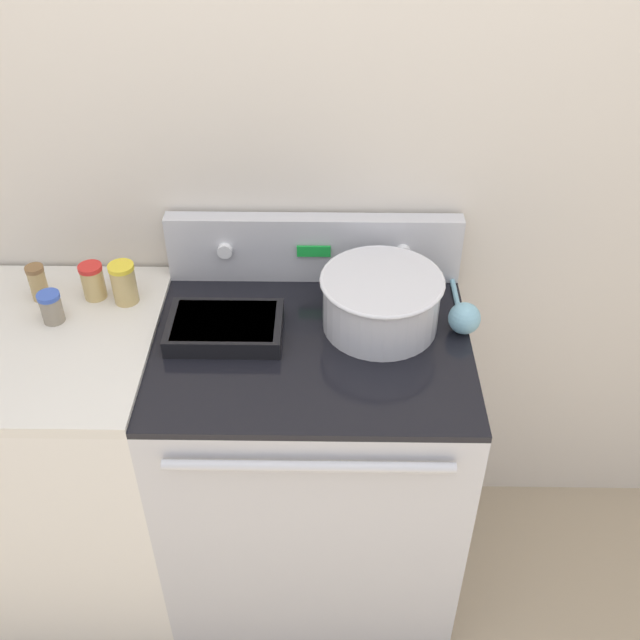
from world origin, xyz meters
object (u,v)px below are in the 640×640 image
(casserole_dish, at_px, (225,327))
(ladle, at_px, (464,316))
(spice_jar_brown_cap, at_px, (38,283))
(spice_jar_blue_cap, at_px, (51,307))
(mixing_bowl, at_px, (381,299))
(spice_jar_yellow_cap, at_px, (124,283))
(spice_jar_red_cap, at_px, (93,281))

(casserole_dish, relative_size, ladle, 0.93)
(spice_jar_brown_cap, bearing_deg, spice_jar_blue_cap, -57.16)
(mixing_bowl, height_order, ladle, mixing_bowl)
(mixing_bowl, height_order, casserole_dish, mixing_bowl)
(mixing_bowl, bearing_deg, casserole_dish, -173.18)
(casserole_dish, distance_m, spice_jar_yellow_cap, 0.30)
(spice_jar_brown_cap, bearing_deg, spice_jar_red_cap, 3.91)
(casserole_dish, relative_size, spice_jar_blue_cap, 3.43)
(mixing_bowl, distance_m, spice_jar_brown_cap, 0.89)
(ladle, distance_m, spice_jar_brown_cap, 1.10)
(spice_jar_yellow_cap, bearing_deg, spice_jar_blue_cap, -152.61)
(ladle, xyz_separation_m, spice_jar_yellow_cap, (-0.87, 0.09, 0.03))
(casserole_dish, xyz_separation_m, spice_jar_yellow_cap, (-0.27, 0.12, 0.04))
(spice_jar_blue_cap, bearing_deg, spice_jar_yellow_cap, 27.39)
(spice_jar_yellow_cap, relative_size, spice_jar_brown_cap, 1.13)
(spice_jar_blue_cap, bearing_deg, ladle, -0.06)
(casserole_dish, distance_m, spice_jar_red_cap, 0.39)
(spice_jar_red_cap, distance_m, spice_jar_brown_cap, 0.14)
(spice_jar_red_cap, bearing_deg, spice_jar_blue_cap, -127.67)
(casserole_dish, height_order, spice_jar_brown_cap, spice_jar_brown_cap)
(spice_jar_red_cap, bearing_deg, spice_jar_brown_cap, -176.09)
(spice_jar_red_cap, bearing_deg, ladle, -6.27)
(spice_jar_yellow_cap, bearing_deg, ladle, -5.74)
(ladle, height_order, spice_jar_blue_cap, spice_jar_blue_cap)
(spice_jar_yellow_cap, distance_m, spice_jar_blue_cap, 0.19)
(spice_jar_blue_cap, bearing_deg, spice_jar_brown_cap, 122.84)
(spice_jar_blue_cap, distance_m, spice_jar_brown_cap, 0.11)
(casserole_dish, xyz_separation_m, ladle, (0.60, 0.04, 0.01))
(ladle, bearing_deg, casserole_dish, -176.54)
(spice_jar_blue_cap, xyz_separation_m, spice_jar_brown_cap, (-0.06, 0.09, 0.01))
(ladle, bearing_deg, spice_jar_brown_cap, 175.03)
(spice_jar_brown_cap, bearing_deg, mixing_bowl, -5.47)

